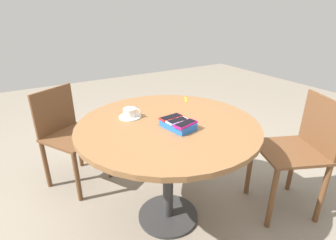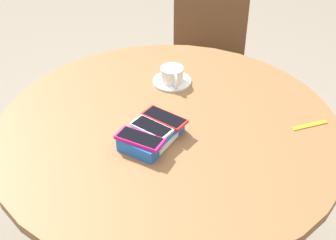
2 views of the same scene
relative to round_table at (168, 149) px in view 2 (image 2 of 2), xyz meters
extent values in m
cylinder|color=#2D2D2D|center=(0.00, 0.00, -0.27)|extent=(0.07, 0.07, 0.68)
cylinder|color=brown|center=(0.00, 0.00, 0.08)|extent=(1.10, 1.10, 0.03)
cube|color=blue|center=(-0.09, -0.01, 0.12)|extent=(0.21, 0.16, 0.04)
cube|color=white|center=(-0.08, -0.07, 0.11)|extent=(0.10, 0.02, 0.02)
cube|color=#D11975|center=(-0.15, -0.02, 0.15)|extent=(0.09, 0.15, 0.01)
cube|color=black|center=(-0.15, -0.02, 0.15)|extent=(0.08, 0.14, 0.00)
cube|color=silver|center=(-0.09, -0.01, 0.14)|extent=(0.07, 0.13, 0.01)
cube|color=black|center=(-0.09, -0.01, 0.15)|extent=(0.06, 0.12, 0.00)
cube|color=red|center=(-0.02, -0.01, 0.14)|extent=(0.07, 0.15, 0.01)
cube|color=black|center=(-0.02, -0.01, 0.15)|extent=(0.07, 0.13, 0.00)
cylinder|color=silver|center=(0.20, 0.16, 0.10)|extent=(0.14, 0.14, 0.01)
cylinder|color=silver|center=(0.20, 0.16, 0.13)|extent=(0.08, 0.08, 0.05)
cylinder|color=brown|center=(0.20, 0.16, 0.15)|extent=(0.07, 0.07, 0.00)
torus|color=silver|center=(0.17, 0.12, 0.13)|extent=(0.04, 0.05, 0.05)
cube|color=orange|center=(0.30, -0.34, 0.10)|extent=(0.12, 0.07, 0.00)
cube|color=brown|center=(0.73, 0.43, -0.20)|extent=(0.54, 0.54, 0.02)
cube|color=brown|center=(0.90, 0.52, -0.01)|extent=(0.20, 0.33, 0.36)
cylinder|color=brown|center=(0.49, 0.49, -0.42)|extent=(0.04, 0.04, 0.41)
cylinder|color=brown|center=(0.67, 0.19, -0.42)|extent=(0.04, 0.04, 0.41)
cylinder|color=brown|center=(0.80, 0.67, -0.42)|extent=(0.04, 0.04, 0.41)
cylinder|color=brown|center=(0.97, 0.37, -0.42)|extent=(0.04, 0.04, 0.41)
camera|label=1|loc=(-1.24, 0.73, 0.74)|focal=28.00mm
camera|label=2|loc=(-0.88, -0.80, 1.00)|focal=50.00mm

